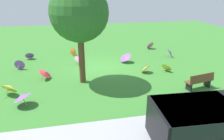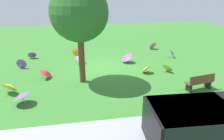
{
  "view_description": "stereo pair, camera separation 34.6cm",
  "coord_description": "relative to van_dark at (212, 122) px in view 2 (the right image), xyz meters",
  "views": [
    {
      "loc": [
        1.96,
        13.39,
        5.01
      ],
      "look_at": [
        -0.37,
        2.15,
        0.6
      ],
      "focal_mm": 33.43,
      "sensor_mm": 36.0,
      "label": 1
    },
    {
      "loc": [
        1.62,
        13.46,
        5.01
      ],
      "look_at": [
        -0.37,
        2.15,
        0.6
      ],
      "focal_mm": 33.43,
      "sensor_mm": 36.0,
      "label": 2
    }
  ],
  "objects": [
    {
      "name": "shade_tree",
      "position": [
        4.04,
        -6.14,
        2.98
      ],
      "size": [
        3.1,
        3.1,
        5.48
      ],
      "color": "brown",
      "rests_on": "ground"
    },
    {
      "name": "parasol_red_0",
      "position": [
        6.17,
        -7.01,
        -0.51
      ],
      "size": [
        0.84,
        0.88,
        0.7
      ],
      "color": "tan",
      "rests_on": "ground"
    },
    {
      "name": "parasol_purple_4",
      "position": [
        0.73,
        -9.02,
        -0.48
      ],
      "size": [
        1.01,
        1.06,
        0.74
      ],
      "color": "tan",
      "rests_on": "ground"
    },
    {
      "name": "parasol_purple_3",
      "position": [
        6.97,
        -4.01,
        -0.45
      ],
      "size": [
        1.09,
        1.11,
        0.73
      ],
      "color": "tan",
      "rests_on": "ground"
    },
    {
      "name": "parasol_orange_3",
      "position": [
        4.37,
        -11.55,
        -0.58
      ],
      "size": [
        0.74,
        0.78,
        0.66
      ],
      "color": "tan",
      "rests_on": "ground"
    },
    {
      "name": "parasol_pink_0",
      "position": [
        4.03,
        -9.29,
        -0.51
      ],
      "size": [
        0.95,
        0.96,
        0.63
      ],
      "color": "tan",
      "rests_on": "ground"
    },
    {
      "name": "parasol_pink_1",
      "position": [
        -2.49,
        -12.31,
        -0.55
      ],
      "size": [
        0.87,
        0.83,
        0.72
      ],
      "color": "tan",
      "rests_on": "ground"
    },
    {
      "name": "ground",
      "position": [
        2.67,
        -8.3,
        -0.91
      ],
      "size": [
        40.0,
        40.0,
        0.0
      ],
      "primitive_type": "plane",
      "color": "#387A2D"
    },
    {
      "name": "parasol_orange_1",
      "position": [
        -0.02,
        -6.8,
        -0.61
      ],
      "size": [
        0.85,
        0.84,
        0.59
      ],
      "color": "tan",
      "rests_on": "ground"
    },
    {
      "name": "parasol_yellow_0",
      "position": [
        7.78,
        -5.29,
        -0.5
      ],
      "size": [
        1.06,
        1.01,
        0.78
      ],
      "color": "tan",
      "rests_on": "ground"
    },
    {
      "name": "van_dark",
      "position": [
        0.0,
        0.0,
        0.0
      ],
      "size": [
        4.7,
        2.34,
        1.53
      ],
      "color": "black",
      "rests_on": "ground"
    },
    {
      "name": "park_bench",
      "position": [
        -2.04,
        -3.92,
        -0.45
      ],
      "size": [
        1.66,
        0.77,
        0.9
      ],
      "color": "brown",
      "rests_on": "ground"
    },
    {
      "name": "parasol_purple_2",
      "position": [
        7.75,
        -11.33,
        -0.6
      ],
      "size": [
        0.71,
        0.69,
        0.61
      ],
      "color": "tan",
      "rests_on": "ground"
    },
    {
      "name": "parasol_purple_1",
      "position": [
        8.02,
        -9.1,
        -0.56
      ],
      "size": [
        0.71,
        0.65,
        0.69
      ],
      "color": "tan",
      "rests_on": "ground"
    },
    {
      "name": "parasol_yellow_1",
      "position": [
        -1.51,
        -6.74,
        -0.59
      ],
      "size": [
        0.88,
        0.9,
        0.63
      ],
      "color": "tan",
      "rests_on": "ground"
    },
    {
      "name": "parasol_purple_0",
      "position": [
        -3.16,
        -9.59,
        -0.53
      ],
      "size": [
        0.85,
        0.9,
        0.76
      ],
      "color": "tan",
      "rests_on": "ground"
    }
  ]
}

